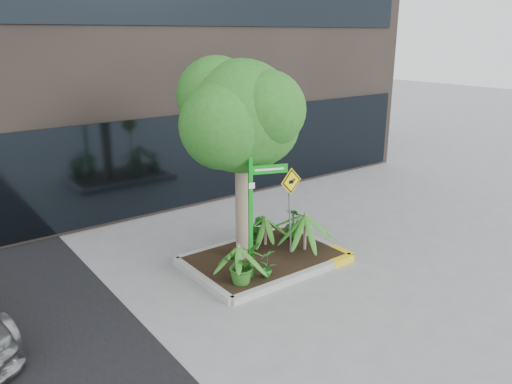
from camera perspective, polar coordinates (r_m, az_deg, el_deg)
ground at (r=10.77m, az=1.06°, el=-8.82°), size 80.00×80.00×0.00m
planter at (r=11.05m, az=1.14°, el=-7.52°), size 3.35×2.36×0.15m
tree at (r=10.08m, az=-1.69°, el=8.60°), size 2.94×2.60×4.40m
palm_front at (r=11.10m, az=5.69°, el=-2.60°), size 1.00×1.00×1.11m
palm_left at (r=9.77m, az=-2.03°, el=-6.23°), size 0.84×0.84×0.94m
palm_back at (r=11.36m, az=1.09°, el=-3.00°), size 0.78×0.78×0.86m
shrub_a at (r=9.77m, az=-1.71°, el=-8.22°), size 0.94×0.94×0.78m
shrub_b at (r=11.83m, az=4.41°, el=-3.59°), size 0.52×0.52×0.75m
shrub_c at (r=9.97m, az=1.28°, el=-8.14°), size 0.33×0.33×0.63m
shrub_d at (r=11.69m, az=0.19°, el=-4.05°), size 0.51×0.51×0.66m
street_sign_post at (r=9.63m, az=-0.41°, el=-1.39°), size 0.75×0.97×2.68m
cattle_sign at (r=10.79m, az=3.97°, el=-0.44°), size 0.59×0.15×1.93m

